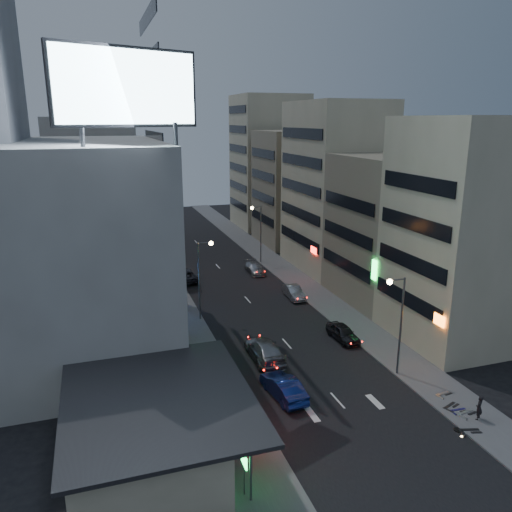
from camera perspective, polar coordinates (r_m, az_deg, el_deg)
name	(u,v)px	position (r m, az deg, el deg)	size (l,w,h in m)	color
ground	(366,432)	(35.23, 12.44, -19.06)	(180.00, 180.00, 0.00)	black
sidewalk_left	(171,295)	(58.58, -9.65, -4.46)	(4.00, 120.00, 0.12)	#4C4C4F
sidewalk_right	(299,282)	(62.71, 4.96, -2.96)	(4.00, 120.00, 0.12)	#4C4C4F
food_court	(144,428)	(32.06, -12.65, -18.62)	(11.00, 13.00, 3.88)	beige
white_building	(81,247)	(45.94, -19.35, 1.00)	(14.00, 24.00, 18.00)	#B4B3AF
shophouse_near	(461,233)	(47.64, 22.42, 2.43)	(10.00, 11.00, 20.00)	beige
shophouse_mid	(392,229)	(57.31, 15.23, 3.03)	(11.00, 12.00, 16.00)	gray
shophouse_far	(335,187)	(67.63, 9.02, 7.78)	(10.00, 14.00, 22.00)	beige
far_left_a	(94,195)	(70.33, -18.01, 6.68)	(11.00, 10.00, 20.00)	#B4B3AF
far_left_b	(91,199)	(83.55, -18.33, 6.19)	(12.00, 10.00, 15.00)	gray
far_right_a	(295,188)	(81.60, 4.47, 7.77)	(11.00, 12.00, 18.00)	gray
far_right_b	(269,162)	(94.45, 1.48, 10.68)	(12.00, 12.00, 24.00)	beige
billboard	(127,88)	(34.78, -14.50, 18.12)	(9.52, 3.75, 6.20)	#595B60
street_lamp_right_near	(398,312)	(40.12, 15.87, -6.20)	(1.60, 0.44, 8.02)	#595B60
street_lamp_left	(203,269)	(49.77, -6.11, -1.48)	(1.60, 0.44, 8.02)	#595B60
street_lamp_right_far	(258,226)	(69.64, 0.25, 3.48)	(1.60, 0.44, 8.02)	#595B60
parked_car_right_near	(343,333)	(47.16, 9.91, -8.63)	(1.70, 4.22, 1.44)	#232328
parked_car_right_mid	(294,292)	(57.06, 4.32, -4.14)	(1.49, 4.28, 1.41)	#ACAEB4
parked_car_left	(184,275)	(63.49, -8.25, -2.16)	(2.55, 5.53, 1.54)	#28272C
parked_car_right_far	(255,268)	(66.03, -0.13, -1.39)	(1.91, 4.69, 1.36)	#A0A2A8
road_car_blue	(283,387)	(37.72, 3.15, -14.74)	(1.70, 4.87, 1.60)	navy
road_car_silver	(265,350)	(42.86, 1.03, -10.73)	(2.41, 5.93, 1.72)	gray
person	(479,408)	(38.12, 24.14, -15.54)	(0.63, 0.41, 1.72)	black
scooter_black_a	(479,420)	(37.25, 24.17, -16.76)	(1.98, 0.66, 1.21)	black
scooter_silver_a	(472,401)	(39.20, 23.41, -14.95)	(2.06, 0.69, 1.26)	#B5B9BE
scooter_blue	(465,401)	(39.22, 22.78, -15.01)	(1.77, 0.59, 1.08)	navy
scooter_black_b	(453,394)	(39.62, 21.63, -14.47)	(1.94, 0.65, 1.18)	black
scooter_silver_b	(448,384)	(40.90, 21.08, -13.49)	(1.82, 0.61, 1.11)	#A6A7AD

